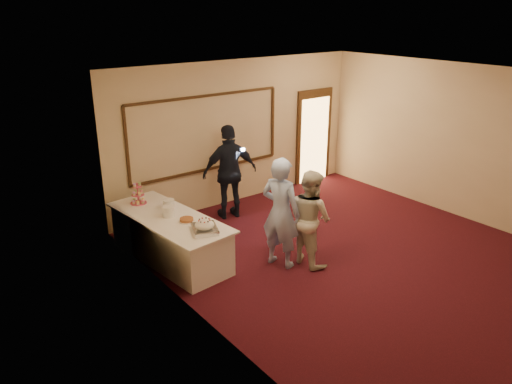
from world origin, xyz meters
TOP-DOWN VIEW (x-y plane):
  - floor at (0.00, 0.00)m, footprint 7.00×7.00m
  - room_walls at (0.00, 0.00)m, footprint 6.04×7.04m
  - wall_molding at (-0.80, 3.47)m, footprint 3.45×0.04m
  - doorway at (2.15, 3.45)m, footprint 1.05×0.07m
  - buffet_table at (-2.52, 1.94)m, footprint 1.20×2.54m
  - pavlova_tray at (-2.36, 1.10)m, footprint 0.50×0.58m
  - cupcake_stand at (-2.66, 2.78)m, footprint 0.28×0.28m
  - plate_stack_a at (-2.52, 1.95)m, footprint 0.21×0.21m
  - plate_stack_b at (-2.36, 2.24)m, footprint 0.20×0.20m
  - tart at (-2.39, 1.59)m, footprint 0.26×0.26m
  - man at (-1.18, 0.69)m, footprint 0.64×0.78m
  - woman at (-0.76, 0.46)m, footprint 0.62×0.79m
  - guest at (-0.70, 2.82)m, footprint 1.18×0.73m
  - camera_flash at (-0.50, 2.66)m, footprint 0.07×0.05m

SIDE VIEW (x-z plane):
  - floor at x=0.00m, z-range 0.00..0.00m
  - buffet_table at x=-2.52m, z-range 0.00..0.77m
  - tart at x=-2.39m, z-range 0.77..0.82m
  - woman at x=-0.76m, z-range 0.00..1.59m
  - pavlova_tray at x=-2.36m, z-range 0.76..0.94m
  - plate_stack_b at x=-2.36m, z-range 0.77..0.93m
  - plate_stack_a at x=-2.52m, z-range 0.77..0.95m
  - man at x=-1.18m, z-range 0.00..1.83m
  - cupcake_stand at x=-2.66m, z-range 0.71..1.13m
  - guest at x=-0.70m, z-range 0.00..1.88m
  - doorway at x=2.15m, z-range -0.02..2.18m
  - camera_flash at x=-0.50m, z-range 1.37..1.42m
  - wall_molding at x=-0.80m, z-range 0.83..2.38m
  - room_walls at x=0.00m, z-range 0.52..3.54m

